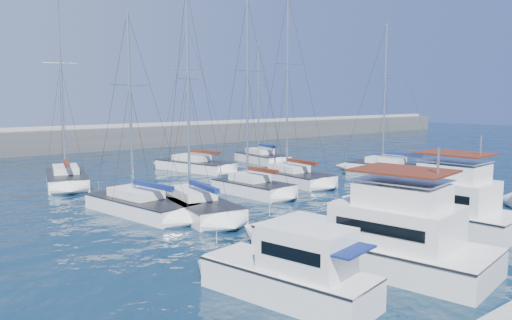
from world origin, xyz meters
TOP-DOWN VIEW (x-y plane):
  - ground at (0.00, 0.00)m, footprint 220.00×220.00m
  - breakwater at (0.00, 52.00)m, footprint 160.00×6.00m
  - motor_yacht_port_outer at (-12.13, -4.32)m, footprint 3.73×6.90m
  - motor_yacht_port_inner at (-6.60, -3.81)m, footprint 5.87×10.92m
  - motor_yacht_stbd_inner at (1.13, -1.80)m, footprint 4.61×9.91m
  - sailboat_mid_a at (-10.43, 11.71)m, footprint 4.40×8.58m
  - sailboat_mid_b at (-7.77, 9.52)m, footprint 4.27×8.76m
  - sailboat_mid_c at (-0.97, 12.23)m, footprint 3.53×6.68m
  - sailboat_mid_d at (4.78, 14.10)m, footprint 3.37×7.73m
  - sailboat_mid_e at (15.87, 12.23)m, footprint 4.89×8.46m
  - sailboat_back_a at (-10.64, 25.32)m, footprint 5.04×8.68m
  - sailboat_back_b at (2.18, 25.64)m, footprint 5.19×8.85m
  - sailboat_back_c at (11.41, 26.33)m, footprint 3.70×7.27m

SIDE VIEW (x-z plane):
  - ground at x=0.00m, z-range 0.00..0.00m
  - sailboat_mid_a at x=-10.43m, z-range -5.90..6.90m
  - sailboat_back_b at x=2.18m, z-range -6.78..7.81m
  - sailboat_mid_b at x=-7.77m, z-range -6.69..7.72m
  - sailboat_back_c at x=11.41m, z-range -6.33..7.38m
  - sailboat_mid_e at x=15.87m, z-range -6.76..7.80m
  - sailboat_back_a at x=-10.64m, z-range -7.58..8.66m
  - sailboat_mid_d at x=4.78m, z-range -7.57..8.66m
  - sailboat_mid_c at x=-0.97m, z-range -6.86..7.96m
  - motor_yacht_port_outer at x=-12.13m, z-range -0.66..2.54m
  - breakwater at x=0.00m, z-range -1.17..3.28m
  - motor_yacht_port_inner at x=-6.60m, z-range -1.21..3.48m
  - motor_yacht_stbd_inner at x=1.13m, z-range -1.21..3.48m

